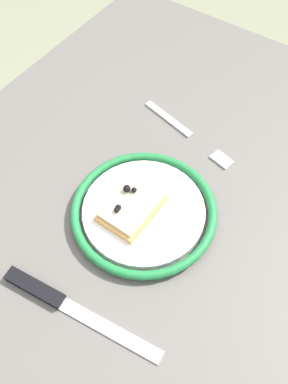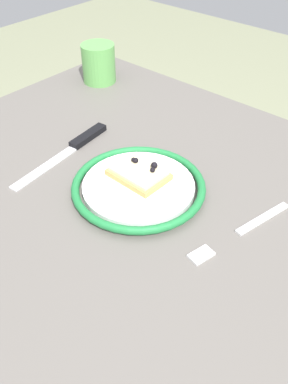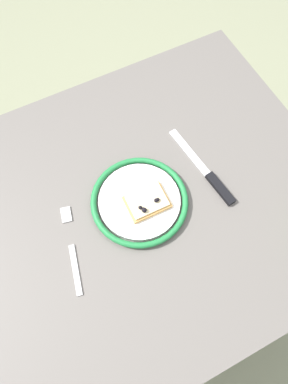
# 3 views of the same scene
# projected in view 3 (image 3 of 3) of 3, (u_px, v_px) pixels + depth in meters

# --- Properties ---
(ground_plane) EXTENTS (6.00, 6.00, 0.00)m
(ground_plane) POSITION_uv_depth(u_px,v_px,m) (137.00, 272.00, 1.50)
(ground_plane) COLOR gray
(dining_table) EXTENTS (0.97, 0.77, 0.77)m
(dining_table) POSITION_uv_depth(u_px,v_px,m) (132.00, 222.00, 0.90)
(dining_table) COLOR #5B5651
(dining_table) RESTS_ON ground_plane
(plate) EXTENTS (0.22, 0.22, 0.02)m
(plate) POSITION_uv_depth(u_px,v_px,m) (139.00, 201.00, 0.79)
(plate) COLOR white
(plate) RESTS_ON dining_table
(pizza_slice_near) EXTENTS (0.10, 0.07, 0.03)m
(pizza_slice_near) POSITION_uv_depth(u_px,v_px,m) (147.00, 202.00, 0.78)
(pizza_slice_near) COLOR tan
(pizza_slice_near) RESTS_ON plate
(knife) EXTENTS (0.05, 0.24, 0.01)m
(knife) POSITION_uv_depth(u_px,v_px,m) (212.00, 178.00, 0.82)
(knife) COLOR silver
(knife) RESTS_ON dining_table
(fork) EXTENTS (0.06, 0.20, 0.00)m
(fork) POSITION_uv_depth(u_px,v_px,m) (72.00, 248.00, 0.76)
(fork) COLOR silver
(fork) RESTS_ON dining_table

